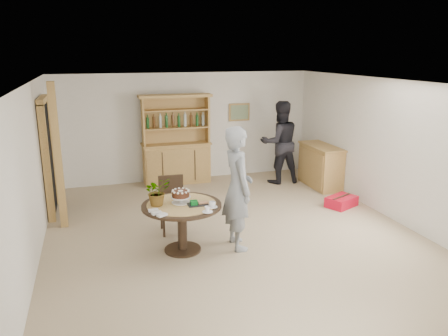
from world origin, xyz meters
TOP-DOWN VIEW (x-y plane):
  - ground at (0.00, 0.00)m, footprint 7.00×7.00m
  - room_shell at (0.00, 0.01)m, footprint 6.04×7.04m
  - doorway at (-2.93, 2.00)m, footprint 0.13×1.10m
  - pine_post at (-2.70, 1.20)m, footprint 0.12×0.12m
  - hutch at (-0.30, 3.24)m, footprint 1.62×0.54m
  - sideboard at (2.74, 2.00)m, footprint 0.54×1.26m
  - dining_table at (-0.92, -0.34)m, footprint 1.20×1.20m
  - dining_chair at (-0.92, 0.49)m, footprint 0.44×0.44m
  - birthday_cake at (-0.92, -0.29)m, footprint 0.30×0.30m
  - flower_vase at (-1.27, -0.29)m, footprint 0.47×0.44m
  - gift_tray at (-0.71, -0.47)m, footprint 0.30×0.20m
  - coffee_cup_a at (-0.52, -0.62)m, footprint 0.15×0.15m
  - coffee_cup_b at (-0.64, -0.79)m, footprint 0.15×0.15m
  - napkins at (-1.33, -0.66)m, footprint 0.24×0.33m
  - teen_boy at (-0.07, -0.44)m, footprint 0.46×0.70m
  - adult_person at (1.97, 2.56)m, footprint 0.94×0.74m
  - red_suitcase at (2.48, 0.67)m, footprint 0.71×0.61m

SIDE VIEW (x-z plane):
  - ground at x=0.00m, z-range 0.00..0.00m
  - red_suitcase at x=2.48m, z-range 0.00..0.21m
  - sideboard at x=2.74m, z-range 0.00..0.94m
  - dining_chair at x=-0.92m, z-range 0.06..1.01m
  - dining_table at x=-0.92m, z-range 0.22..0.98m
  - hutch at x=-0.30m, z-range -0.33..1.71m
  - napkins at x=-1.33m, z-range 0.76..0.79m
  - gift_tray at x=-0.71m, z-range 0.75..0.83m
  - coffee_cup_b at x=-0.64m, z-range 0.75..0.84m
  - coffee_cup_a at x=-0.52m, z-range 0.76..0.84m
  - birthday_cake at x=-0.92m, z-range 0.78..0.98m
  - adult_person at x=1.97m, z-range 0.00..1.89m
  - teen_boy at x=-0.07m, z-range 0.00..1.91m
  - flower_vase at x=-1.27m, z-range 0.76..1.18m
  - doorway at x=-2.93m, z-range 0.02..2.20m
  - pine_post at x=-2.70m, z-range 0.00..2.50m
  - room_shell at x=0.00m, z-range 0.48..3.00m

